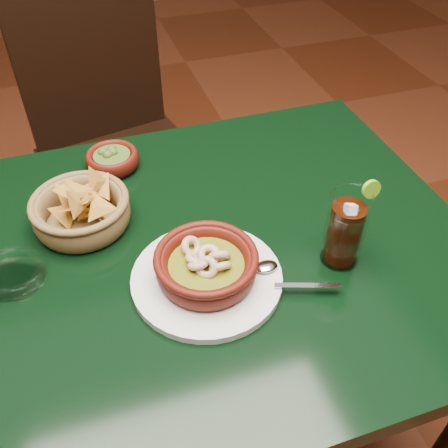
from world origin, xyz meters
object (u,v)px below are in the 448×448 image
object	(u,v)px
dining_chair	(116,144)
shrimp_plate	(207,268)
cola_drink	(345,229)
chip_basket	(81,211)
dining_table	(151,294)

from	to	relation	value
dining_chair	shrimp_plate	bearing A→B (deg)	-86.19
shrimp_plate	cola_drink	size ratio (longest dim) A/B	2.00
dining_chair	chip_basket	xyz separation A→B (m)	(-0.13, -0.59, 0.25)
dining_chair	cola_drink	size ratio (longest dim) A/B	5.92
cola_drink	shrimp_plate	bearing A→B (deg)	174.30
dining_table	shrimp_plate	size ratio (longest dim) A/B	3.66
shrimp_plate	cola_drink	world-z (taller)	cola_drink
chip_basket	shrimp_plate	bearing A→B (deg)	-49.47
dining_table	chip_basket	size ratio (longest dim) A/B	5.60
dining_table	dining_chair	bearing A→B (deg)	87.13
chip_basket	dining_chair	bearing A→B (deg)	77.86
dining_table	shrimp_plate	distance (m)	0.18
dining_chair	dining_table	bearing A→B (deg)	-92.87
shrimp_plate	chip_basket	distance (m)	0.28
dining_table	cola_drink	distance (m)	0.38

